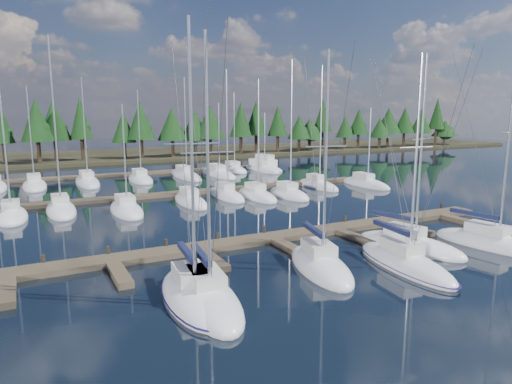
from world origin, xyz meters
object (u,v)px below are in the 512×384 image
main_dock (274,240)px  front_sailboat_3 (320,265)px  front_sailboat_4 (404,263)px  motor_yacht_right (263,167)px  front_sailboat_2 (208,299)px  front_sailboat_1 (193,295)px  front_sailboat_6 (492,243)px  front_sailboat_5 (409,245)px

main_dock → front_sailboat_3: front_sailboat_3 is taller
front_sailboat_4 → motor_yacht_right: 49.80m
front_sailboat_2 → front_sailboat_3: (8.25, 1.65, 0.00)m
front_sailboat_4 → motor_yacht_right: bearing=72.6°
front_sailboat_2 → front_sailboat_4: bearing=-1.9°
front_sailboat_4 → main_dock: bearing=118.5°
front_sailboat_1 → front_sailboat_6: size_ratio=0.99×
motor_yacht_right → front_sailboat_6: bearing=-97.2°
front_sailboat_1 → front_sailboat_6: (22.84, -0.96, 0.01)m
main_dock → front_sailboat_3: (-0.37, -6.61, 0.09)m
front_sailboat_5 → front_sailboat_4: bearing=-139.3°
front_sailboat_3 → front_sailboat_5: front_sailboat_5 is taller
main_dock → front_sailboat_5: bearing=-37.1°
front_sailboat_2 → front_sailboat_5: front_sailboat_5 is taller
front_sailboat_2 → front_sailboat_3: 8.41m
front_sailboat_2 → front_sailboat_6: (22.32, -0.15, 0.01)m
front_sailboat_4 → front_sailboat_2: bearing=178.1°
front_sailboat_2 → front_sailboat_4: size_ratio=1.02×
front_sailboat_3 → front_sailboat_5: 8.29m
front_sailboat_3 → front_sailboat_6: (14.07, -1.80, 0.01)m
front_sailboat_1 → front_sailboat_2: (0.52, -0.82, 0.00)m
front_sailboat_1 → front_sailboat_2: front_sailboat_1 is taller
front_sailboat_3 → front_sailboat_6: size_ratio=0.93×
main_dock → front_sailboat_6: 16.08m
front_sailboat_6 → front_sailboat_1: bearing=177.6°
front_sailboat_6 → motor_yacht_right: (5.93, 47.22, 0.18)m
front_sailboat_1 → front_sailboat_2: bearing=-57.4°
main_dock → front_sailboat_2: (-8.61, -8.26, 0.09)m
front_sailboat_3 → motor_yacht_right: (20.00, 45.42, 0.19)m
front_sailboat_3 → main_dock: bearing=86.8°
motor_yacht_right → front_sailboat_2: bearing=-121.0°
front_sailboat_5 → front_sailboat_6: size_ratio=0.95×
front_sailboat_2 → motor_yacht_right: (28.25, 47.07, 0.19)m
front_sailboat_4 → front_sailboat_5: size_ratio=0.97×
front_sailboat_4 → front_sailboat_5: (3.17, 2.73, 0.01)m
front_sailboat_3 → front_sailboat_6: bearing=-7.3°
front_sailboat_5 → motor_yacht_right: size_ratio=1.58×
front_sailboat_3 → motor_yacht_right: size_ratio=1.54×
front_sailboat_2 → motor_yacht_right: 54.90m
front_sailboat_1 → front_sailboat_6: front_sailboat_6 is taller
front_sailboat_1 → front_sailboat_2: 0.97m
front_sailboat_2 → front_sailboat_6: front_sailboat_6 is taller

